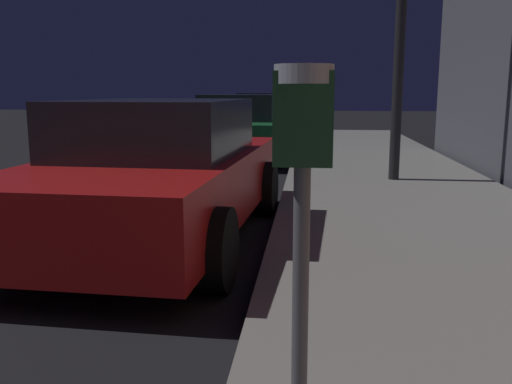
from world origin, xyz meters
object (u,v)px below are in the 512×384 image
at_px(car_black, 264,116).
at_px(car_green, 242,128).
at_px(car_red, 159,173).
at_px(parking_meter, 302,177).

bearing_deg(car_black, car_green, -90.01).
bearing_deg(car_red, car_black, 90.00).
bearing_deg(parking_meter, car_black, 95.35).
height_order(parking_meter, car_green, parking_meter).
relative_size(parking_meter, car_red, 0.33).
height_order(car_red, car_green, same).
xyz_separation_m(parking_meter, car_green, (-1.51, 10.33, -0.55)).
xyz_separation_m(parking_meter, car_black, (-1.50, 16.07, -0.54)).
distance_m(car_green, car_black, 5.74).
distance_m(car_red, car_green, 6.72).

